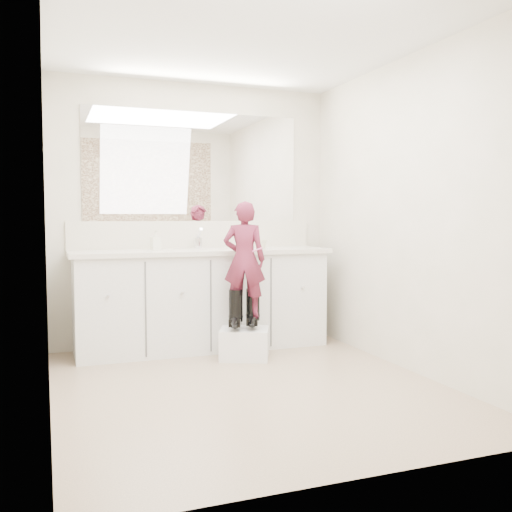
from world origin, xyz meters
name	(u,v)px	position (x,y,z in m)	size (l,w,h in m)	color
floor	(248,386)	(0.00, 0.00, 0.00)	(3.00, 3.00, 0.00)	#7E6A52
ceiling	(248,34)	(0.00, 0.00, 2.40)	(3.00, 3.00, 0.00)	white
wall_back	(194,215)	(0.00, 1.50, 1.20)	(2.60, 2.60, 0.00)	beige
wall_front	(364,212)	(0.00, -1.50, 1.20)	(2.60, 2.60, 0.00)	beige
wall_left	(45,213)	(-1.30, 0.00, 1.20)	(3.00, 3.00, 0.00)	beige
wall_right	(409,214)	(1.30, 0.00, 1.20)	(3.00, 3.00, 0.00)	beige
vanity_cabinet	(202,301)	(0.00, 1.23, 0.42)	(2.20, 0.55, 0.85)	silver
countertop	(202,252)	(0.00, 1.21, 0.87)	(2.28, 0.58, 0.04)	beige
backsplash	(195,235)	(0.00, 1.49, 1.02)	(2.28, 0.03, 0.25)	beige
mirror	(194,167)	(0.00, 1.49, 1.64)	(2.00, 0.02, 1.00)	white
dot_panel	(364,108)	(0.00, -1.49, 1.65)	(2.00, 0.01, 1.20)	#472819
faucet	(198,243)	(0.00, 1.38, 0.94)	(0.08, 0.08, 0.10)	silver
cup	(262,244)	(0.54, 1.15, 0.93)	(0.09, 0.09, 0.08)	#C0BA9A
soap_bottle	(156,240)	(-0.40, 1.28, 0.97)	(0.08, 0.08, 0.17)	silver
step_stool	(244,343)	(0.23, 0.75, 0.13)	(0.39, 0.33, 0.25)	white
boot_left	(236,309)	(0.16, 0.75, 0.42)	(0.12, 0.22, 0.33)	black
boot_right	(253,308)	(0.31, 0.75, 0.42)	(0.12, 0.22, 0.33)	black
toddler	(244,259)	(0.23, 0.75, 0.83)	(0.35, 0.23, 0.95)	#9E3054
toothbrush	(254,251)	(0.30, 0.70, 0.90)	(0.01, 0.01, 0.14)	pink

